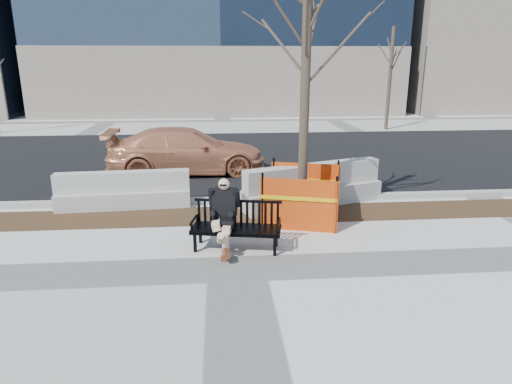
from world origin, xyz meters
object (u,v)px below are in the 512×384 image
tree_fence (301,219)px  jersey_barrier_right (312,205)px  bench (236,249)px  jersey_barrier_left (125,207)px  seated_man (224,247)px  sedan (188,173)px

tree_fence → jersey_barrier_right: tree_fence is taller
bench → jersey_barrier_right: (1.87, 2.41, 0.00)m
jersey_barrier_left → jersey_barrier_right: jersey_barrier_right is taller
seated_man → sedan: (-1.00, 5.69, 0.00)m
tree_fence → seated_man: bearing=-139.7°
seated_man → sedan: sedan is taller
sedan → jersey_barrier_left: (-1.23, -3.21, 0.00)m
seated_man → tree_fence: (1.65, 1.40, 0.00)m
tree_fence → sedan: size_ratio=1.24×
tree_fence → sedan: bearing=121.7°
bench → sedan: 5.90m
bench → jersey_barrier_left: size_ratio=0.54×
bench → tree_fence: tree_fence is taller
seated_man → tree_fence: 2.17m
seated_man → jersey_barrier_left: bearing=142.8°
bench → jersey_barrier_left: bearing=144.5°
bench → sedan: (-1.21, 5.78, 0.00)m
bench → seated_man: size_ratio=1.26×
bench → jersey_barrier_left: (-2.44, 2.57, 0.00)m
jersey_barrier_left → bench: bearing=-50.2°
seated_man → jersey_barrier_left: seated_man is taller
bench → sedan: sedan is taller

